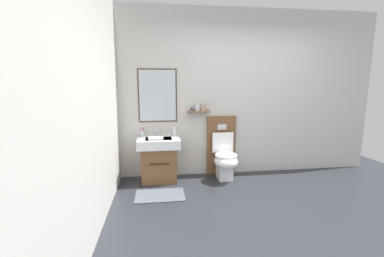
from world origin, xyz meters
TOP-DOWN VIEW (x-y plane):
  - ground_plane at (0.00, 0.00)m, footprint 5.68×4.90m
  - wall_back at (-0.01, 1.79)m, footprint 4.48×0.27m
  - wall_left at (-2.18, 0.00)m, footprint 0.12×3.70m
  - bath_mat at (-1.49, 0.92)m, footprint 0.68×0.44m
  - vanity_sink_left at (-1.49, 1.52)m, footprint 0.66×0.50m
  - tap_on_left_sink at (-1.49, 1.70)m, footprint 0.03×0.13m
  - toilet at (-0.44, 1.53)m, footprint 0.48×0.62m
  - toothbrush_cup at (-1.74, 1.69)m, footprint 0.07×0.07m
  - soap_dispenser at (-1.23, 1.70)m, footprint 0.06×0.06m
  - folded_hand_towel at (-1.53, 1.37)m, footprint 0.22×0.16m

SIDE VIEW (x-z plane):
  - ground_plane at x=0.00m, z-range -0.10..0.00m
  - bath_mat at x=-1.49m, z-range 0.00..0.01m
  - vanity_sink_left at x=-1.49m, z-range 0.03..0.72m
  - toilet at x=-0.44m, z-range -0.12..0.88m
  - folded_hand_towel at x=-1.53m, z-range 0.69..0.73m
  - toothbrush_cup at x=-1.74m, z-range 0.65..0.84m
  - tap_on_left_sink at x=-1.49m, z-range 0.70..0.82m
  - soap_dispenser at x=-1.23m, z-range 0.68..0.86m
  - wall_back at x=-0.01m, z-range 0.00..2.73m
  - wall_left at x=-2.18m, z-range 0.00..2.73m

